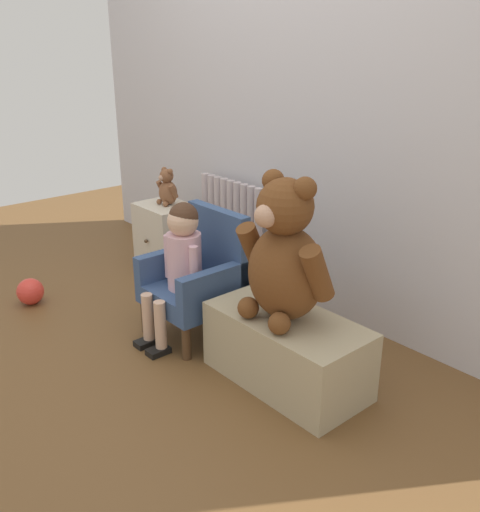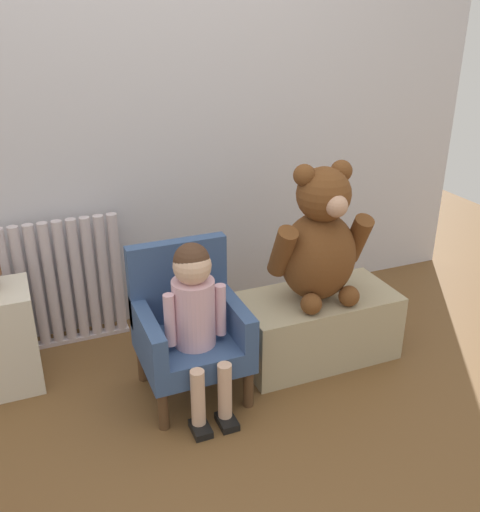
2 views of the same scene
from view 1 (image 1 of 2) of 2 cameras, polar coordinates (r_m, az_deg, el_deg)
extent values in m
plane|color=brown|center=(2.80, -12.78, -10.17)|extent=(6.00, 6.00, 0.00)
cube|color=silver|center=(3.14, 5.62, 16.76)|extent=(3.80, 0.05, 2.40)
cylinder|color=beige|center=(3.69, -3.39, 3.62)|extent=(0.05, 0.05, 0.61)
cylinder|color=beige|center=(3.65, -2.79, 3.40)|extent=(0.05, 0.05, 0.61)
cylinder|color=beige|center=(3.60, -2.18, 3.17)|extent=(0.05, 0.05, 0.61)
cylinder|color=beige|center=(3.55, -1.55, 2.94)|extent=(0.05, 0.05, 0.61)
cylinder|color=beige|center=(3.51, -0.91, 2.71)|extent=(0.05, 0.05, 0.61)
cylinder|color=beige|center=(3.46, -0.25, 2.46)|extent=(0.05, 0.05, 0.61)
cylinder|color=beige|center=(3.42, 0.42, 2.21)|extent=(0.05, 0.05, 0.61)
cylinder|color=beige|center=(3.37, 1.12, 1.95)|extent=(0.05, 0.05, 0.61)
cylinder|color=beige|center=(3.33, 1.83, 1.69)|extent=(0.05, 0.05, 0.61)
cube|color=beige|center=(3.62, -0.88, -2.04)|extent=(0.56, 0.05, 0.02)
cube|color=beige|center=(3.66, -7.34, 1.68)|extent=(0.36, 0.28, 0.45)
sphere|color=#4C3823|center=(3.57, -9.39, 1.48)|extent=(0.02, 0.02, 0.02)
cube|color=#364F7B|center=(2.88, -4.81, -3.84)|extent=(0.42, 0.41, 0.10)
cube|color=#364F7B|center=(2.89, -2.18, 1.28)|extent=(0.42, 0.06, 0.36)
cube|color=#364F7B|center=(2.97, -6.95, -0.61)|extent=(0.06, 0.41, 0.14)
cube|color=#364F7B|center=(2.70, -2.60, -2.77)|extent=(0.06, 0.41, 0.14)
cylinder|color=#4C331E|center=(2.99, -9.44, -5.97)|extent=(0.04, 0.04, 0.17)
cylinder|color=#4C331E|center=(2.72, -5.39, -8.63)|extent=(0.04, 0.04, 0.17)
cylinder|color=#4C331E|center=(3.16, -4.16, -4.19)|extent=(0.04, 0.04, 0.17)
cylinder|color=#4C331E|center=(2.91, 0.12, -6.49)|extent=(0.04, 0.04, 0.17)
cylinder|color=#D8A8B6|center=(2.78, -5.59, -0.51)|extent=(0.17, 0.17, 0.28)
sphere|color=#D8AD8E|center=(2.71, -5.74, 3.49)|extent=(0.15, 0.15, 0.15)
sphere|color=#472D1E|center=(2.71, -5.67, 3.89)|extent=(0.14, 0.14, 0.14)
cylinder|color=#D8AD8E|center=(2.84, -9.19, -6.02)|extent=(0.06, 0.06, 0.24)
cube|color=black|center=(2.89, -9.38, -8.53)|extent=(0.07, 0.11, 0.03)
cylinder|color=#D8AD8E|center=(2.75, -7.97, -6.83)|extent=(0.06, 0.06, 0.24)
cube|color=black|center=(2.81, -8.17, -9.40)|extent=(0.07, 0.11, 0.03)
cylinder|color=#D8A8B6|center=(2.85, -7.14, -0.02)|extent=(0.04, 0.04, 0.22)
cylinder|color=#D8A8B6|center=(2.69, -4.64, -1.24)|extent=(0.04, 0.04, 0.22)
cube|color=tan|center=(2.52, 4.68, -9.34)|extent=(0.72, 0.36, 0.31)
ellipsoid|color=brown|center=(2.37, 4.62, -1.70)|extent=(0.34, 0.29, 0.40)
sphere|color=brown|center=(2.26, 4.55, 4.94)|extent=(0.23, 0.23, 0.23)
sphere|color=tan|center=(2.20, 2.61, 4.02)|extent=(0.09, 0.09, 0.09)
sphere|color=brown|center=(2.31, 3.35, 7.54)|extent=(0.09, 0.09, 0.09)
sphere|color=brown|center=(2.19, 6.52, 6.71)|extent=(0.09, 0.09, 0.09)
cylinder|color=brown|center=(2.46, 1.38, 0.75)|extent=(0.09, 0.18, 0.25)
cylinder|color=brown|center=(2.22, 7.73, -1.74)|extent=(0.09, 0.18, 0.25)
sphere|color=brown|center=(2.41, 0.83, -5.19)|extent=(0.09, 0.09, 0.09)
sphere|color=brown|center=(2.29, 3.95, -6.74)|extent=(0.09, 0.09, 0.09)
ellipsoid|color=brown|center=(3.58, -7.21, 6.31)|extent=(0.13, 0.11, 0.15)
sphere|color=brown|center=(3.55, -7.36, 7.95)|extent=(0.09, 0.09, 0.09)
sphere|color=tan|center=(3.53, -7.88, 7.75)|extent=(0.03, 0.03, 0.03)
sphere|color=brown|center=(3.57, -7.60, 8.55)|extent=(0.03, 0.03, 0.03)
sphere|color=brown|center=(3.52, -7.01, 8.39)|extent=(0.03, 0.03, 0.03)
cylinder|color=brown|center=(3.63, -7.90, 6.83)|extent=(0.03, 0.07, 0.09)
cylinder|color=brown|center=(3.52, -6.68, 6.44)|extent=(0.03, 0.07, 0.09)
sphere|color=brown|center=(3.60, -8.09, 5.40)|extent=(0.03, 0.03, 0.03)
sphere|color=brown|center=(3.54, -7.47, 5.18)|extent=(0.03, 0.03, 0.03)
sphere|color=red|center=(3.46, -20.23, -3.35)|extent=(0.15, 0.15, 0.15)
camera|label=2|loc=(2.74, -51.97, 15.65)|focal=40.00mm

